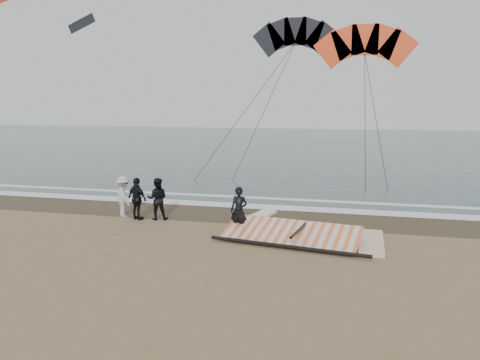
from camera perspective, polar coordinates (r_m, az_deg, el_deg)
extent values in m
plane|color=#8C704C|center=(13.30, 2.83, -9.18)|extent=(120.00, 120.00, 0.00)
cube|color=#233838|center=(45.63, 10.52, 4.12)|extent=(120.00, 54.00, 0.02)
cube|color=#4C3D2B|center=(17.56, 5.55, -4.51)|extent=(120.00, 2.80, 0.01)
cube|color=white|center=(18.90, 6.14, -3.43)|extent=(120.00, 0.90, 0.01)
cube|color=white|center=(20.55, 6.75, -2.38)|extent=(120.00, 0.45, 0.01)
imported|color=black|center=(15.12, -0.14, -3.76)|extent=(0.62, 0.45, 1.56)
cube|color=white|center=(14.83, 15.70, -7.32)|extent=(0.80, 2.60, 0.10)
cube|color=white|center=(17.28, 2.13, -4.57)|extent=(1.15, 2.33, 0.09)
imported|color=black|center=(17.25, -10.04, -2.27)|extent=(0.88, 0.77, 1.54)
imported|color=black|center=(17.36, -12.42, -2.25)|extent=(0.98, 0.72, 1.55)
imported|color=#BBBBB6|center=(17.93, -14.02, -1.96)|extent=(1.11, 1.10, 1.54)
cube|color=black|center=(15.12, 5.68, -6.65)|extent=(2.93, 1.12, 0.11)
cube|color=orange|center=(14.46, 6.17, -6.42)|extent=(4.37, 2.24, 0.44)
cylinder|color=black|center=(13.77, 5.73, -8.06)|extent=(4.79, 0.87, 0.11)
cylinder|color=black|center=(14.39, 7.37, -5.91)|extent=(0.41, 2.07, 0.09)
cylinder|color=#262626|center=(28.25, 14.99, 8.29)|extent=(0.04, 0.04, 12.67)
cylinder|color=#262626|center=(28.23, 16.05, 8.24)|extent=(0.04, 0.04, 12.78)
cylinder|color=#262626|center=(30.38, 1.55, 9.65)|extent=(0.04, 0.04, 15.39)
cylinder|color=#262626|center=(30.52, 3.53, 9.63)|extent=(0.04, 0.04, 14.49)
cube|color=black|center=(52.60, -18.75, 17.62)|extent=(3.12, 0.12, 1.96)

